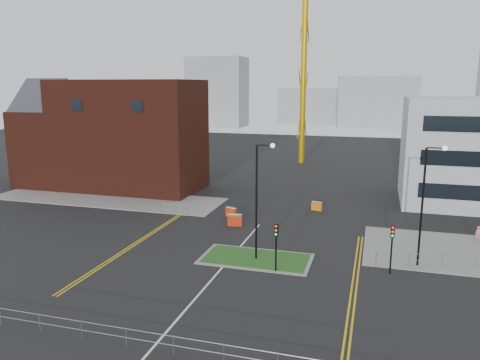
% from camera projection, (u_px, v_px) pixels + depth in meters
% --- Properties ---
extents(ground, '(200.00, 200.00, 0.00)m').
position_uv_depth(ground, '(194.00, 300.00, 29.59)').
color(ground, black).
rests_on(ground, ground).
extents(pavement_left, '(28.00, 8.00, 0.12)m').
position_uv_depth(pavement_left, '(107.00, 198.00, 55.80)').
color(pavement_left, slate).
rests_on(pavement_left, ground).
extents(island_kerb, '(8.60, 4.60, 0.08)m').
position_uv_depth(island_kerb, '(256.00, 259.00, 36.55)').
color(island_kerb, slate).
rests_on(island_kerb, ground).
extents(grass_island, '(8.00, 4.00, 0.12)m').
position_uv_depth(grass_island, '(256.00, 259.00, 36.54)').
color(grass_island, '#204C19').
rests_on(grass_island, ground).
extents(brick_building, '(24.20, 10.07, 14.24)m').
position_uv_depth(brick_building, '(109.00, 136.00, 60.90)').
color(brick_building, '#4D1D13').
rests_on(brick_building, ground).
extents(streetlamp_island, '(1.46, 0.36, 9.18)m').
position_uv_depth(streetlamp_island, '(259.00, 192.00, 35.41)').
color(streetlamp_island, black).
rests_on(streetlamp_island, ground).
extents(streetlamp_right_near, '(1.46, 0.36, 9.18)m').
position_uv_depth(streetlamp_right_near, '(426.00, 197.00, 33.96)').
color(streetlamp_right_near, black).
rests_on(streetlamp_right_near, ground).
extents(traffic_light_island, '(0.28, 0.33, 3.65)m').
position_uv_depth(traffic_light_island, '(276.00, 238.00, 33.59)').
color(traffic_light_island, black).
rests_on(traffic_light_island, ground).
extents(traffic_light_right, '(0.28, 0.33, 3.65)m').
position_uv_depth(traffic_light_right, '(392.00, 240.00, 33.25)').
color(traffic_light_right, black).
rests_on(traffic_light_right, ground).
extents(railing_front, '(24.05, 0.05, 1.10)m').
position_uv_depth(railing_front, '(149.00, 337.00, 23.80)').
color(railing_front, gray).
rests_on(railing_front, ground).
extents(railing_left, '(6.05, 0.05, 1.10)m').
position_uv_depth(railing_left, '(161.00, 207.00, 49.41)').
color(railing_left, gray).
rests_on(railing_left, ground).
extents(centre_line, '(0.15, 30.00, 0.01)m').
position_uv_depth(centre_line, '(205.00, 287.00, 31.47)').
color(centre_line, silver).
rests_on(centre_line, ground).
extents(yellow_left_a, '(0.12, 24.00, 0.01)m').
position_uv_depth(yellow_left_a, '(142.00, 238.00, 41.49)').
color(yellow_left_a, gold).
rests_on(yellow_left_a, ground).
extents(yellow_left_b, '(0.12, 24.00, 0.01)m').
position_uv_depth(yellow_left_b, '(145.00, 239.00, 41.40)').
color(yellow_left_b, gold).
rests_on(yellow_left_b, ground).
extents(yellow_right_a, '(0.12, 20.00, 0.01)m').
position_uv_depth(yellow_right_a, '(353.00, 280.00, 32.60)').
color(yellow_right_a, gold).
rests_on(yellow_right_a, ground).
extents(yellow_right_b, '(0.12, 20.00, 0.01)m').
position_uv_depth(yellow_right_b, '(357.00, 281.00, 32.51)').
color(yellow_right_b, gold).
rests_on(yellow_right_b, ground).
extents(skyline_a, '(18.00, 12.00, 22.00)m').
position_uv_depth(skyline_a, '(217.00, 92.00, 151.24)').
color(skyline_a, gray).
rests_on(skyline_a, ground).
extents(skyline_b, '(24.00, 12.00, 16.00)m').
position_uv_depth(skyline_b, '(378.00, 102.00, 147.37)').
color(skyline_b, gray).
rests_on(skyline_b, ground).
extents(skyline_d, '(30.00, 12.00, 12.00)m').
position_uv_depth(skyline_d, '(324.00, 106.00, 162.16)').
color(skyline_d, gray).
rests_on(skyline_d, ground).
extents(pedestrian, '(0.57, 0.38, 1.54)m').
position_uv_depth(pedestrian, '(478.00, 235.00, 40.03)').
color(pedestrian, tan).
rests_on(pedestrian, ground).
extents(barrier_left, '(1.42, 0.67, 1.14)m').
position_uv_depth(barrier_left, '(235.00, 220.00, 45.11)').
color(barrier_left, red).
rests_on(barrier_left, ground).
extents(barrier_mid, '(1.24, 0.81, 0.99)m').
position_uv_depth(barrier_mid, '(231.00, 212.00, 48.11)').
color(barrier_mid, red).
rests_on(barrier_mid, ground).
extents(barrier_right, '(1.19, 0.62, 0.95)m').
position_uv_depth(barrier_right, '(317.00, 206.00, 50.67)').
color(barrier_right, orange).
rests_on(barrier_right, ground).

